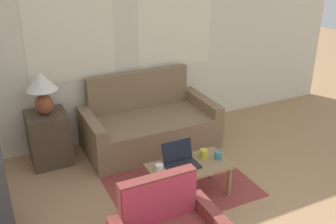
# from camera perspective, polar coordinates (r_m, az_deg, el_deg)

# --- Properties ---
(wall_back) EXTENTS (6.73, 0.06, 2.60)m
(wall_back) POSITION_cam_1_polar(r_m,az_deg,el_deg) (5.29, -5.30, 10.06)
(wall_back) COLOR silver
(wall_back) RESTS_ON ground_plane
(rug) EXTENTS (1.57, 1.98, 0.01)m
(rug) POSITION_cam_1_polar(r_m,az_deg,el_deg) (4.82, -0.37, -8.20)
(rug) COLOR brown
(rug) RESTS_ON ground_plane
(couch) EXTENTS (1.71, 0.90, 0.94)m
(couch) POSITION_cam_1_polar(r_m,az_deg,el_deg) (5.25, -2.89, -2.01)
(couch) COLOR #846B4C
(couch) RESTS_ON ground_plane
(side_table) EXTENTS (0.47, 0.47, 0.65)m
(side_table) POSITION_cam_1_polar(r_m,az_deg,el_deg) (5.03, -16.89, -3.64)
(side_table) COLOR #4C3D2D
(side_table) RESTS_ON ground_plane
(table_lamp) EXTENTS (0.37, 0.37, 0.52)m
(table_lamp) POSITION_cam_1_polar(r_m,az_deg,el_deg) (4.78, -17.82, 3.35)
(table_lamp) COLOR brown
(table_lamp) RESTS_ON side_table
(coffee_table) EXTENTS (0.87, 0.47, 0.39)m
(coffee_table) POSITION_cam_1_polar(r_m,az_deg,el_deg) (4.19, 3.20, -8.27)
(coffee_table) COLOR #8E704C
(coffee_table) RESTS_ON ground_plane
(laptop) EXTENTS (0.34, 0.28, 0.23)m
(laptop) POSITION_cam_1_polar(r_m,az_deg,el_deg) (4.14, 1.85, -7.01)
(laptop) COLOR black
(laptop) RESTS_ON coffee_table
(cup_navy) EXTENTS (0.09, 0.09, 0.10)m
(cup_navy) POSITION_cam_1_polar(r_m,az_deg,el_deg) (4.28, 5.22, -6.07)
(cup_navy) COLOR gold
(cup_navy) RESTS_ON coffee_table
(cup_yellow) EXTENTS (0.08, 0.08, 0.08)m
(cup_yellow) POSITION_cam_1_polar(r_m,az_deg,el_deg) (4.28, 7.28, -6.26)
(cup_yellow) COLOR teal
(cup_yellow) RESTS_ON coffee_table
(cup_white) EXTENTS (0.08, 0.08, 0.08)m
(cup_white) POSITION_cam_1_polar(r_m,az_deg,el_deg) (4.04, -1.25, -8.15)
(cup_white) COLOR white
(cup_white) RESTS_ON coffee_table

